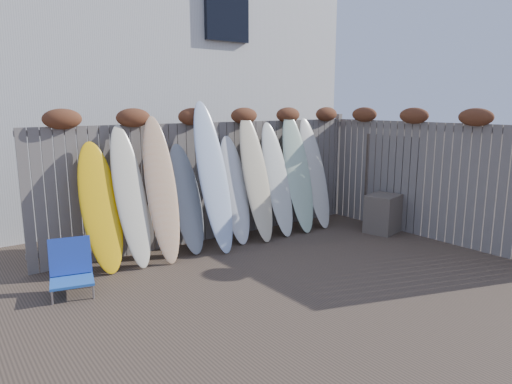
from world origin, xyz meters
TOP-DOWN VIEW (x-y plane):
  - ground at (0.00, 0.00)m, footprint 80.00×80.00m
  - back_fence at (0.06, 2.39)m, footprint 6.05×0.28m
  - right_fence at (2.99, 0.25)m, footprint 0.28×4.40m
  - house at (0.50, 6.50)m, footprint 8.50×5.50m
  - beach_chair at (-2.66, 1.44)m, footprint 0.60×0.63m
  - wooden_crate at (2.64, 0.90)m, footprint 0.69×0.62m
  - lattice_panel at (3.02, 1.05)m, footprint 0.08×1.16m
  - surfboard_0 at (-2.07, 2.00)m, footprint 0.58×0.67m
  - surfboard_1 at (-1.65, 1.99)m, footprint 0.51×0.74m
  - surfboard_2 at (-1.19, 1.94)m, footprint 0.53×0.79m
  - surfboard_3 at (-0.74, 2.02)m, footprint 0.54×0.64m
  - surfboard_4 at (-0.32, 1.90)m, footprint 0.51×0.83m
  - surfboard_5 at (0.17, 2.03)m, footprint 0.52×0.68m
  - surfboard_6 at (0.56, 1.95)m, footprint 0.51×0.76m
  - surfboard_7 at (1.04, 1.97)m, footprint 0.50×0.71m
  - surfboard_8 at (1.52, 1.96)m, footprint 0.60×0.80m
  - surfboard_9 at (1.95, 1.98)m, footprint 0.54×0.74m

SIDE VIEW (x-z plane):
  - ground at x=0.00m, z-range 0.00..0.00m
  - beach_chair at x=-2.66m, z-range -0.02..0.64m
  - wooden_crate at x=2.64m, z-range 0.00..0.69m
  - surfboard_3 at x=-0.74m, z-range 0.00..1.70m
  - lattice_panel at x=3.02m, z-range 0.00..1.74m
  - surfboard_5 at x=0.17m, z-range 0.00..1.78m
  - surfboard_0 at x=-2.07m, z-range 0.00..1.80m
  - surfboard_7 at x=1.04m, z-range 0.00..1.99m
  - surfboard_1 at x=-1.65m, z-range 0.00..2.01m
  - surfboard_9 at x=1.95m, z-range 0.00..2.05m
  - surfboard_8 at x=1.52m, z-range 0.00..2.13m
  - surfboard_6 at x=0.56m, z-range 0.00..2.13m
  - surfboard_2 at x=-1.19m, z-range 0.00..2.13m
  - right_fence at x=2.99m, z-range 0.02..2.26m
  - surfboard_4 at x=-0.32m, z-range 0.00..2.36m
  - back_fence at x=0.06m, z-range 0.06..2.30m
  - house at x=0.50m, z-range 0.04..6.36m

